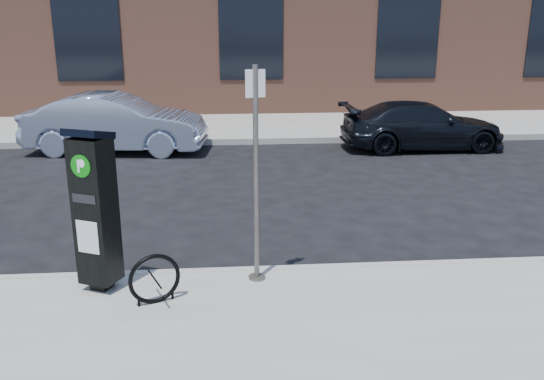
{
  "coord_description": "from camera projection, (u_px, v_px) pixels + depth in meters",
  "views": [
    {
      "loc": [
        -0.85,
        -6.57,
        3.13
      ],
      "look_at": [
        -0.28,
        0.5,
        1.01
      ],
      "focal_mm": 38.0,
      "sensor_mm": 36.0,
      "label": 1
    }
  ],
  "objects": [
    {
      "name": "car_silver",
      "position": [
        116.0,
        123.0,
        13.83
      ],
      "size": [
        4.4,
        1.93,
        1.41
      ],
      "primitive_type": "imported",
      "rotation": [
        0.0,
        0.0,
        1.46
      ],
      "color": "#9BABC6",
      "rests_on": "ground"
    },
    {
      "name": "curb_far",
      "position": [
        259.0,
        141.0,
        14.88
      ],
      "size": [
        60.0,
        0.12,
        0.16
      ],
      "primitive_type": "cube",
      "color": "#9E9B93",
      "rests_on": "ground"
    },
    {
      "name": "sidewalk_far",
      "position": [
        249.0,
        107.0,
        20.59
      ],
      "size": [
        60.0,
        12.0,
        0.15
      ],
      "primitive_type": "cube",
      "color": "gray",
      "rests_on": "ground"
    },
    {
      "name": "parking_kiosk",
      "position": [
        95.0,
        208.0,
        6.36
      ],
      "size": [
        0.55,
        0.53,
        1.88
      ],
      "rotation": [
        0.0,
        0.0,
        -0.43
      ],
      "color": "black",
      "rests_on": "sidewalk_near"
    },
    {
      "name": "bike_rack",
      "position": [
        155.0,
        279.0,
        6.21
      ],
      "size": [
        0.55,
        0.26,
        0.57
      ],
      "rotation": [
        0.0,
        0.0,
        0.39
      ],
      "color": "black",
      "rests_on": "sidewalk_near"
    },
    {
      "name": "ground",
      "position": [
        297.0,
        277.0,
        7.24
      ],
      "size": [
        120.0,
        120.0,
        0.0
      ],
      "primitive_type": "plane",
      "color": "black",
      "rests_on": "ground"
    },
    {
      "name": "sign_pole",
      "position": [
        256.0,
        178.0,
        6.51
      ],
      "size": [
        0.22,
        0.2,
        2.5
      ],
      "rotation": [
        0.0,
        0.0,
        0.24
      ],
      "color": "#5A544F",
      "rests_on": "sidewalk_near"
    },
    {
      "name": "car_dark",
      "position": [
        422.0,
        126.0,
        14.21
      ],
      "size": [
        4.03,
        1.69,
        1.16
      ],
      "primitive_type": "imported",
      "rotation": [
        0.0,
        0.0,
        1.59
      ],
      "color": "black",
      "rests_on": "ground"
    },
    {
      "name": "curb_near",
      "position": [
        297.0,
        273.0,
        7.2
      ],
      "size": [
        60.0,
        0.12,
        0.16
      ],
      "primitive_type": "cube",
      "color": "#9E9B93",
      "rests_on": "ground"
    }
  ]
}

